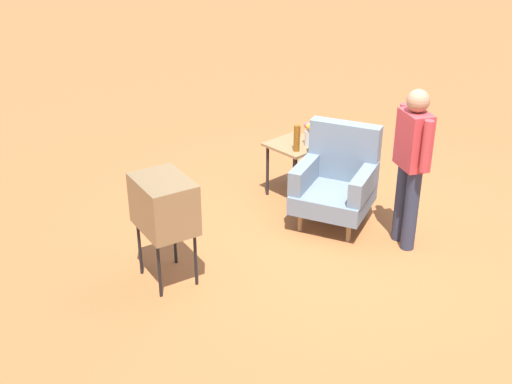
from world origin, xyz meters
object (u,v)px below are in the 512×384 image
object	(u,v)px
person_standing	(412,159)
flower_vase	(309,133)
tv_on_stand	(164,205)
bottle_tall_amber	(297,138)
soda_can_red	(298,132)
side_table	(295,152)
armchair	(337,179)

from	to	relation	value
person_standing	flower_vase	xyz separation A→B (m)	(-1.39, 0.04, -0.14)
tv_on_stand	bottle_tall_amber	distance (m)	2.00
soda_can_red	flower_vase	size ratio (longest dim) A/B	0.46
person_standing	soda_can_red	distance (m)	1.69
side_table	soda_can_red	distance (m)	0.27
tv_on_stand	soda_can_red	bearing A→B (deg)	103.87
soda_can_red	flower_vase	distance (m)	0.31
person_standing	bottle_tall_amber	xyz separation A→B (m)	(-1.38, -0.16, -0.14)
armchair	person_standing	size ratio (longest dim) A/B	0.65
tv_on_stand	person_standing	bearing A→B (deg)	62.90
soda_can_red	armchair	bearing A→B (deg)	-18.84
armchair	soda_can_red	size ratio (longest dim) A/B	8.69
bottle_tall_amber	flower_vase	size ratio (longest dim) A/B	1.13
person_standing	bottle_tall_amber	distance (m)	1.40
person_standing	soda_can_red	world-z (taller)	person_standing
armchair	flower_vase	world-z (taller)	armchair
person_standing	bottle_tall_amber	world-z (taller)	person_standing
tv_on_stand	flower_vase	bearing A→B (deg)	97.62
tv_on_stand	flower_vase	size ratio (longest dim) A/B	3.89
person_standing	soda_can_red	bearing A→B (deg)	174.68
armchair	soda_can_red	world-z (taller)	armchair
tv_on_stand	flower_vase	xyz separation A→B (m)	(-0.29, 2.19, 0.02)
flower_vase	side_table	bearing A→B (deg)	-156.21
soda_can_red	bottle_tall_amber	distance (m)	0.44
bottle_tall_amber	soda_can_red	bearing A→B (deg)	132.24
armchair	soda_can_red	xyz separation A→B (m)	(-0.87, 0.30, 0.22)
flower_vase	bottle_tall_amber	bearing A→B (deg)	-86.02
tv_on_stand	flower_vase	world-z (taller)	tv_on_stand
side_table	person_standing	world-z (taller)	person_standing
bottle_tall_amber	armchair	bearing A→B (deg)	2.11
armchair	side_table	distance (m)	0.75
armchair	soda_can_red	bearing A→B (deg)	161.16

